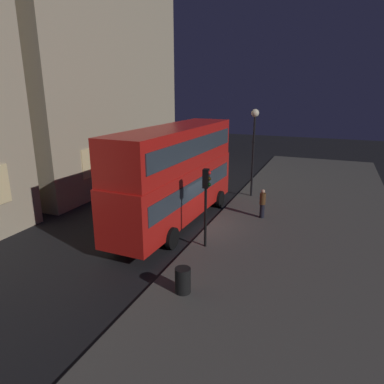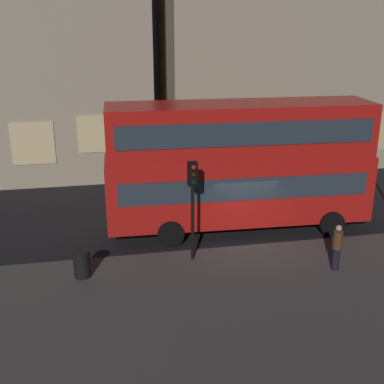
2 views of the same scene
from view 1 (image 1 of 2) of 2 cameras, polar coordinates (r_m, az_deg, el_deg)
ground_plane at (r=19.11m, az=1.19°, el=-5.71°), size 80.00×80.00×0.00m
sidewalk_slab at (r=18.06m, az=17.33°, el=-7.68°), size 44.00×9.74×0.12m
building_plain_facade at (r=30.56m, az=-19.00°, el=20.28°), size 16.61×10.03×19.36m
double_decker_bus at (r=18.76m, az=-2.70°, el=3.44°), size 10.96×3.06×5.33m
traffic_light_near_kerb at (r=15.69m, az=2.31°, el=0.06°), size 0.35×0.38×3.70m
street_lamp at (r=23.62m, az=10.08°, el=9.42°), size 0.51×0.51×5.84m
pedestrian at (r=20.22m, az=11.39°, el=-1.80°), size 0.34×0.34×1.68m
litter_bin at (r=13.00m, az=-1.50°, el=-14.17°), size 0.58×0.58×0.95m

